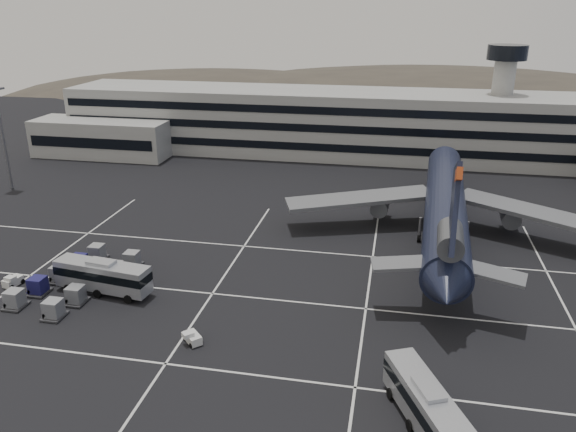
% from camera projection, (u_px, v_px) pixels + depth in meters
% --- Properties ---
extents(ground, '(260.00, 260.00, 0.00)m').
position_uv_depth(ground, '(253.00, 316.00, 61.37)').
color(ground, black).
rests_on(ground, ground).
extents(lane_markings, '(90.00, 55.62, 0.01)m').
position_uv_depth(lane_markings, '(263.00, 314.00, 61.86)').
color(lane_markings, silver).
rests_on(lane_markings, ground).
extents(terminal, '(125.00, 26.00, 24.00)m').
position_uv_depth(terminal, '(320.00, 123.00, 124.60)').
color(terminal, gray).
rests_on(terminal, ground).
extents(hills, '(352.00, 180.00, 44.00)m').
position_uv_depth(hills, '(409.00, 123.00, 218.11)').
color(hills, '#38332B').
rests_on(hills, ground).
extents(lightpole_left, '(2.40, 2.40, 18.28)m').
position_uv_depth(lightpole_left, '(1.00, 125.00, 99.23)').
color(lightpole_left, slate).
rests_on(lightpole_left, ground).
extents(trijet_main, '(47.39, 57.66, 18.08)m').
position_uv_depth(trijet_main, '(445.00, 206.00, 79.20)').
color(trijet_main, black).
rests_on(trijet_main, ground).
extents(bus_near, '(7.19, 11.61, 4.07)m').
position_uv_depth(bus_near, '(427.00, 406.00, 44.48)').
color(bus_near, '#97999F').
rests_on(bus_near, ground).
extents(bus_far, '(12.02, 4.18, 4.16)m').
position_uv_depth(bus_far, '(103.00, 275.00, 65.61)').
color(bus_far, '#97999F').
rests_on(bus_far, ground).
extents(tug_a, '(1.82, 2.50, 1.46)m').
position_uv_depth(tug_a, '(12.00, 281.00, 67.71)').
color(tug_a, silver).
rests_on(tug_a, ground).
extents(tug_b, '(2.39, 2.40, 1.36)m').
position_uv_depth(tug_b, '(193.00, 338.00, 56.37)').
color(tug_b, silver).
rests_on(tug_b, ground).
extents(uld_cluster, '(10.87, 17.31, 2.09)m').
position_uv_depth(uld_cluster, '(78.00, 278.00, 67.64)').
color(uld_cluster, '#2D2D30').
rests_on(uld_cluster, ground).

